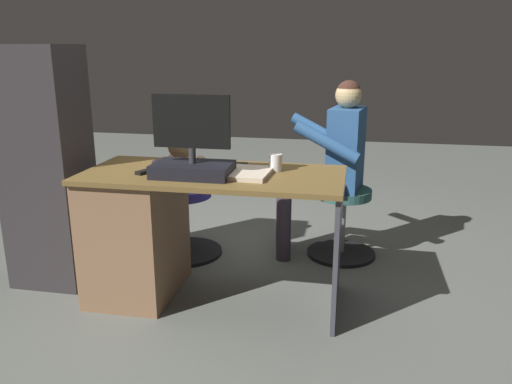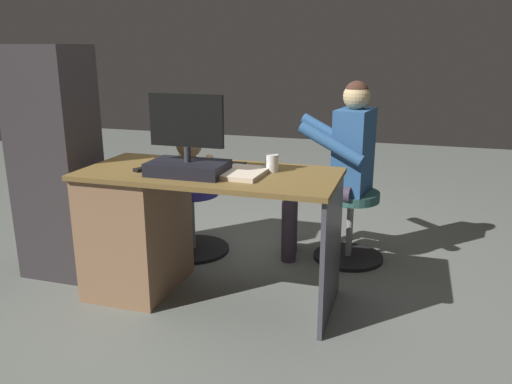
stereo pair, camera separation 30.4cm
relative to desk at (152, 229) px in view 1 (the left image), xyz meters
The scene contains 13 objects.
ground_plane 0.63m from the desk, 138.76° to the right, with size 10.00×10.00×0.00m, color slate.
desk is the anchor object (origin of this frame).
monitor 0.55m from the desk, 161.93° to the left, with size 0.41×0.25×0.43m.
keyboard 0.49m from the desk, 156.94° to the right, with size 0.42×0.14×0.02m, color black.
computer_mouse 0.38m from the desk, 95.03° to the right, with size 0.06×0.10×0.04m, color black.
cup 0.81m from the desk, behind, with size 0.07×0.07×0.09m, color white.
tv_remote 0.36m from the desk, 109.49° to the left, with size 0.04×0.15×0.02m, color black.
notebook_binder 0.68m from the desk, behind, with size 0.22×0.30×0.02m, color beige.
office_chair_teddy 0.62m from the desk, 88.04° to the right, with size 0.52×0.52×0.48m.
teddy_bear 0.67m from the desk, 88.08° to the right, with size 0.27×0.27×0.39m.
visitor_chair 1.33m from the desk, 143.28° to the right, with size 0.47×0.47×0.48m.
person 1.27m from the desk, 141.25° to the right, with size 0.59×0.54×1.20m.
equipment_rack 0.73m from the desk, ahead, with size 0.44×0.36×1.42m, color #332E31.
Camera 1 is at (-0.75, 2.92, 1.41)m, focal length 36.05 mm.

